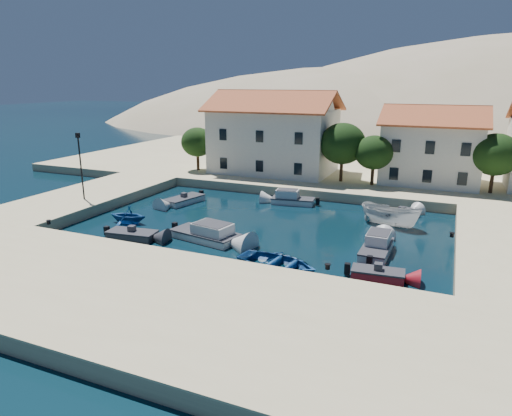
# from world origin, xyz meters

# --- Properties ---
(ground) EXTENTS (400.00, 400.00, 0.00)m
(ground) POSITION_xyz_m (0.00, 0.00, 0.00)
(ground) COLOR black
(ground) RESTS_ON ground
(quay_south) EXTENTS (52.00, 12.00, 1.00)m
(quay_south) POSITION_xyz_m (0.00, -6.00, 0.50)
(quay_south) COLOR #C9B98A
(quay_south) RESTS_ON ground
(quay_west) EXTENTS (8.00, 20.00, 1.00)m
(quay_west) POSITION_xyz_m (-19.00, 10.00, 0.50)
(quay_west) COLOR #C9B98A
(quay_west) RESTS_ON ground
(quay_north) EXTENTS (80.00, 36.00, 1.00)m
(quay_north) POSITION_xyz_m (2.00, 38.00, 0.50)
(quay_north) COLOR #C9B98A
(quay_north) RESTS_ON ground
(hills) EXTENTS (254.00, 176.00, 99.00)m
(hills) POSITION_xyz_m (20.64, 123.62, -23.40)
(hills) COLOR tan
(hills) RESTS_ON ground
(building_left) EXTENTS (14.70, 9.45, 9.70)m
(building_left) POSITION_xyz_m (-6.00, 28.00, 5.94)
(building_left) COLOR white
(building_left) RESTS_ON quay_north
(building_mid) EXTENTS (10.50, 8.40, 8.30)m
(building_mid) POSITION_xyz_m (12.00, 29.00, 5.22)
(building_mid) COLOR white
(building_mid) RESTS_ON quay_north
(trees) EXTENTS (37.30, 5.30, 6.45)m
(trees) POSITION_xyz_m (4.51, 25.46, 4.84)
(trees) COLOR #382314
(trees) RESTS_ON quay_north
(lamppost) EXTENTS (0.35, 0.25, 6.22)m
(lamppost) POSITION_xyz_m (-17.50, 8.00, 4.75)
(lamppost) COLOR black
(lamppost) RESTS_ON quay_west
(bollards) EXTENTS (29.36, 9.56, 0.30)m
(bollards) POSITION_xyz_m (2.80, 3.87, 1.15)
(bollards) COLOR black
(bollards) RESTS_ON ground
(motorboat_grey_sw) EXTENTS (3.99, 2.15, 1.25)m
(motorboat_grey_sw) POSITION_xyz_m (-7.98, 2.90, 0.29)
(motorboat_grey_sw) COLOR #37373C
(motorboat_grey_sw) RESTS_ON ground
(cabin_cruiser_south) EXTENTS (5.79, 3.31, 1.60)m
(cabin_cruiser_south) POSITION_xyz_m (-2.71, 4.99, 0.48)
(cabin_cruiser_south) COLOR silver
(cabin_cruiser_south) RESTS_ON ground
(rowboat_south) EXTENTS (5.95, 4.63, 1.13)m
(rowboat_south) POSITION_xyz_m (4.42, 1.81, 0.00)
(rowboat_south) COLOR #194A8A
(rowboat_south) RESTS_ON ground
(motorboat_red_se) EXTENTS (3.30, 1.70, 1.25)m
(motorboat_red_se) POSITION_xyz_m (10.67, 2.80, 0.30)
(motorboat_red_se) COLOR maroon
(motorboat_red_se) RESTS_ON ground
(cabin_cruiser_east) EXTENTS (1.89, 4.55, 1.60)m
(cabin_cruiser_east) POSITION_xyz_m (9.90, 7.12, 0.48)
(cabin_cruiser_east) COLOR silver
(cabin_cruiser_east) RESTS_ON ground
(boat_east) EXTENTS (5.60, 3.40, 2.03)m
(boat_east) POSITION_xyz_m (9.87, 14.22, 0.00)
(boat_east) COLOR silver
(boat_east) RESTS_ON ground
(motorboat_white_ne) EXTENTS (2.98, 3.76, 1.25)m
(motorboat_white_ne) POSITION_xyz_m (10.54, 16.87, 0.30)
(motorboat_white_ne) COLOR silver
(motorboat_white_ne) RESTS_ON ground
(rowboat_west) EXTENTS (3.61, 3.23, 1.72)m
(rowboat_west) POSITION_xyz_m (-10.87, 6.06, 0.00)
(rowboat_west) COLOR #194A8A
(rowboat_west) RESTS_ON ground
(motorboat_white_west) EXTENTS (2.81, 4.60, 1.25)m
(motorboat_white_west) POSITION_xyz_m (-10.04, 13.70, 0.29)
(motorboat_white_west) COLOR silver
(motorboat_white_west) RESTS_ON ground
(cabin_cruiser_north) EXTENTS (4.39, 2.34, 1.60)m
(cabin_cruiser_north) POSITION_xyz_m (0.08, 17.67, 0.48)
(cabin_cruiser_north) COLOR silver
(cabin_cruiser_north) RESTS_ON ground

